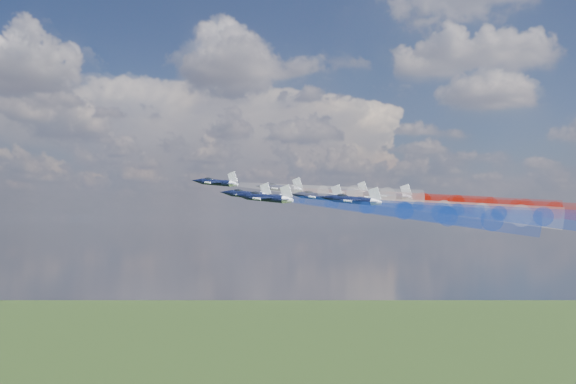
# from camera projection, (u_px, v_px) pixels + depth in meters

# --- Properties ---
(jet_lead) EXTENTS (15.79, 14.38, 5.61)m
(jet_lead) POSITION_uv_depth(u_px,v_px,m) (216.00, 182.00, 148.39)
(jet_lead) COLOR black
(trail_lead) EXTENTS (40.88, 18.97, 8.75)m
(trail_lead) POSITION_uv_depth(u_px,v_px,m) (323.00, 192.00, 135.96)
(trail_lead) COLOR white
(jet_inner_left) EXTENTS (15.79, 14.38, 5.61)m
(jet_inner_left) POSITION_uv_depth(u_px,v_px,m) (247.00, 195.00, 135.48)
(jet_inner_left) COLOR black
(trail_inner_left) EXTENTS (40.88, 18.97, 8.75)m
(trail_inner_left) POSITION_uv_depth(u_px,v_px,m) (368.00, 206.00, 123.05)
(trail_inner_left) COLOR blue
(jet_inner_right) EXTENTS (15.79, 14.38, 5.61)m
(jet_inner_right) POSITION_uv_depth(u_px,v_px,m) (281.00, 188.00, 151.98)
(jet_inner_right) COLOR black
(trail_inner_right) EXTENTS (40.88, 18.97, 8.75)m
(trail_inner_right) POSITION_uv_depth(u_px,v_px,m) (390.00, 198.00, 139.55)
(trail_inner_right) COLOR red
(jet_outer_left) EXTENTS (15.79, 14.38, 5.61)m
(jet_outer_left) POSITION_uv_depth(u_px,v_px,m) (265.00, 198.00, 120.41)
(jet_outer_left) COLOR black
(trail_outer_left) EXTENTS (40.88, 18.97, 8.75)m
(trail_outer_left) POSITION_uv_depth(u_px,v_px,m) (405.00, 211.00, 107.98)
(trail_outer_left) COLOR blue
(jet_center_third) EXTENTS (15.79, 14.38, 5.61)m
(jet_center_third) POSITION_uv_depth(u_px,v_px,m) (318.00, 196.00, 136.96)
(jet_center_third) COLOR black
(trail_center_third) EXTENTS (40.88, 18.97, 8.75)m
(trail_center_third) POSITION_uv_depth(u_px,v_px,m) (444.00, 208.00, 124.53)
(trail_center_third) COLOR white
(jet_outer_right) EXTENTS (15.79, 14.38, 5.61)m
(jet_outer_right) POSITION_uv_depth(u_px,v_px,m) (345.00, 192.00, 155.35)
(jet_outer_right) COLOR black
(trail_outer_right) EXTENTS (40.88, 18.97, 8.75)m
(trail_outer_right) POSITION_uv_depth(u_px,v_px,m) (458.00, 201.00, 142.92)
(trail_outer_right) COLOR red
(jet_rear_left) EXTENTS (15.79, 14.38, 5.61)m
(jet_rear_left) POSITION_uv_depth(u_px,v_px,m) (353.00, 200.00, 122.95)
(jet_rear_left) COLOR black
(trail_rear_left) EXTENTS (40.88, 18.97, 8.75)m
(trail_rear_left) POSITION_uv_depth(u_px,v_px,m) (499.00, 213.00, 110.52)
(trail_rear_left) COLOR blue
(jet_rear_right) EXTENTS (15.79, 14.38, 5.61)m
(jet_rear_right) POSITION_uv_depth(u_px,v_px,m) (386.00, 195.00, 140.10)
(jet_rear_right) COLOR black
(trail_rear_right) EXTENTS (40.88, 18.97, 8.75)m
(trail_rear_right) POSITION_uv_depth(u_px,v_px,m) (516.00, 207.00, 127.67)
(trail_rear_right) COLOR red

